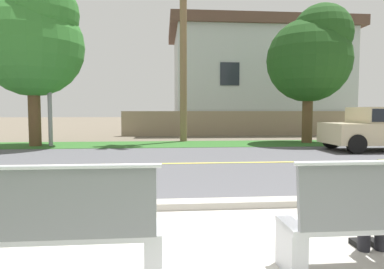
{
  "coord_description": "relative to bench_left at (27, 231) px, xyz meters",
  "views": [
    {
      "loc": [
        -0.5,
        -2.4,
        1.4
      ],
      "look_at": [
        -0.01,
        3.33,
        1.0
      ],
      "focal_mm": 31.54,
      "sensor_mm": 36.0,
      "label": 1
    }
  ],
  "objects": [
    {
      "name": "ground_plane",
      "position": [
        1.56,
        7.74,
        -0.47
      ],
      "size": [
        140.0,
        140.0,
        0.0
      ],
      "primitive_type": "plane",
      "color": "#665B4C"
    },
    {
      "name": "curb_edge",
      "position": [
        1.56,
        2.09,
        -0.41
      ],
      "size": [
        44.0,
        0.3,
        0.11
      ],
      "primitive_type": "cube",
      "color": "#ADA89E",
      "rests_on": "ground_plane"
    },
    {
      "name": "street_asphalt",
      "position": [
        1.56,
        6.24,
        -0.46
      ],
      "size": [
        52.0,
        8.0,
        0.01
      ],
      "primitive_type": "cube",
      "color": "#515156",
      "rests_on": "ground_plane"
    },
    {
      "name": "road_centre_line",
      "position": [
        1.56,
        6.24,
        -0.46
      ],
      "size": [
        48.0,
        0.14,
        0.01
      ],
      "primitive_type": "cube",
      "color": "#E0CC4C",
      "rests_on": "ground_plane"
    },
    {
      "name": "far_verge_grass",
      "position": [
        1.56,
        11.51,
        -0.46
      ],
      "size": [
        48.0,
        2.8,
        0.02
      ],
      "primitive_type": "cube",
      "color": "#2D6026",
      "rests_on": "ground_plane"
    },
    {
      "name": "bench_left",
      "position": [
        0.0,
        0.0,
        0.0
      ],
      "size": [
        2.1,
        0.48,
        1.01
      ],
      "color": "silver",
      "rests_on": "ground_plane"
    },
    {
      "name": "streetlamp",
      "position": [
        -3.4,
        11.32,
        3.3
      ],
      "size": [
        0.24,
        2.1,
        6.54
      ],
      "color": "gray",
      "rests_on": "ground_plane"
    },
    {
      "name": "shade_tree_far_left",
      "position": [
        -3.91,
        11.15,
        3.78
      ],
      "size": [
        3.96,
        3.96,
        6.54
      ],
      "color": "brown",
      "rests_on": "ground_plane"
    },
    {
      "name": "shade_tree_left",
      "position": [
        7.5,
        11.63,
        3.4
      ],
      "size": [
        3.61,
        3.61,
        5.95
      ],
      "color": "brown",
      "rests_on": "ground_plane"
    },
    {
      "name": "garden_wall",
      "position": [
        5.24,
        16.44,
        0.23
      ],
      "size": [
        13.0,
        0.36,
        1.4
      ],
      "primitive_type": "cube",
      "color": "gray",
      "rests_on": "ground_plane"
    },
    {
      "name": "house_across_street",
      "position": [
        7.24,
        19.64,
        3.07
      ],
      "size": [
        11.5,
        6.91,
        6.98
      ],
      "color": "#B7BCC1",
      "rests_on": "ground_plane"
    }
  ]
}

